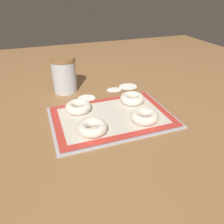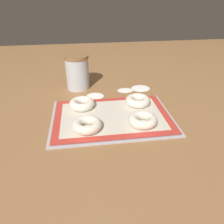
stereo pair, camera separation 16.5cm
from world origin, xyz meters
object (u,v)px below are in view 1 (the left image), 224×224
baking_tray (112,117)px  bagel_front_left (92,128)px  bagel_back_right (132,98)px  flour_canister (64,75)px  bagel_front_right (145,117)px  bagel_back_left (78,107)px

baking_tray → bagel_front_left: bearing=-142.2°
bagel_back_right → flour_canister: bearing=136.9°
bagel_front_right → bagel_front_left: bearing=-178.8°
bagel_front_right → flour_canister: size_ratio=0.63×
baking_tray → flour_canister: flour_canister is taller
bagel_front_right → bagel_back_left: size_ratio=1.00×
bagel_front_left → bagel_back_right: size_ratio=1.00×
bagel_back_right → flour_canister: (-0.27, 0.25, 0.06)m
bagel_front_left → flour_canister: bearing=94.1°
bagel_back_left → bagel_back_right: (0.26, -0.01, 0.00)m
bagel_front_right → flour_canister: flour_canister is taller
bagel_back_right → bagel_front_left: bearing=-144.6°
bagel_front_left → bagel_back_left: (-0.02, 0.18, 0.00)m
bagel_front_right → bagel_back_right: 0.17m
baking_tray → bagel_back_left: bearing=143.4°
bagel_front_right → bagel_back_left: 0.29m
bagel_front_left → bagel_back_right: bearing=35.4°
bagel_back_left → bagel_back_right: size_ratio=1.00×
bagel_back_right → flour_canister: flour_canister is taller
bagel_back_left → flour_canister: (-0.02, 0.25, 0.06)m
baking_tray → bagel_back_left: bagel_back_left is taller
baking_tray → flour_canister: bearing=112.2°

